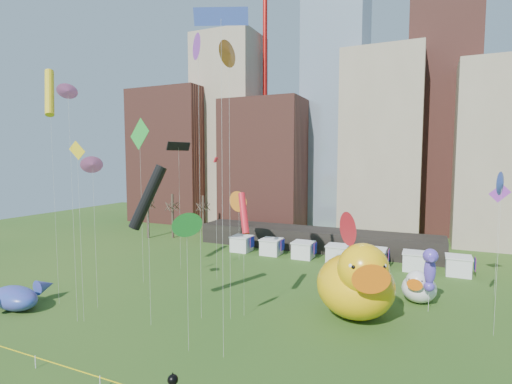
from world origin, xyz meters
The scene contains 27 objects.
skyline centered at (2.25, 61.06, 21.44)m, with size 101.00×23.00×68.00m.
crane_left centered at (-21.11, 64.00, 46.90)m, with size 23.00×1.00×76.00m.
pavilion centered at (-4.00, 42.00, 1.60)m, with size 38.00×6.00×3.20m, color black.
vendor_tents centered at (1.02, 36.00, 1.11)m, with size 33.24×2.80×2.40m.
bare_trees centered at (-30.17, 40.54, 4.01)m, with size 8.44×6.44×8.50m.
big_duck centered at (6.72, 17.60, 3.36)m, with size 9.63×10.52×7.33m.
small_duck centered at (11.75, 24.09, 1.61)m, with size 3.90×4.82×3.51m.
seahorse_green centered at (6.97, 19.49, 4.10)m, with size 1.54×1.83×5.78m.
seahorse_purple centered at (12.68, 21.91, 4.37)m, with size 1.48×1.80×6.07m.
whale_inflatable centered at (-23.52, 6.48, 1.15)m, with size 5.93×7.35×2.51m.
kite_0 centered at (-10.42, 22.13, 14.11)m, with size 1.05×1.96×14.60m.
kite_1 centered at (-15.74, 6.71, 19.92)m, with size 0.38×1.28×20.75m.
kite_2 centered at (-17.11, 24.20, 15.93)m, with size 1.40×3.62×16.55m.
kite_3 centered at (-17.73, 17.69, 17.01)m, with size 3.47×0.94×19.00m.
kite_4 centered at (-20.89, 8.97, 20.67)m, with size 2.62×2.46×23.06m.
kite_5 centered at (-0.87, 6.62, 23.85)m, with size 3.60×1.86×24.56m.
kite_6 centered at (-3.67, 12.94, 23.32)m, with size 0.40×2.23×24.48m.
kite_7 centered at (19.01, 29.45, 10.64)m, with size 1.99×0.33×11.89m.
kite_8 centered at (5.91, 17.92, 8.12)m, with size 1.83×2.81×9.63m.
kite_9 centered at (-16.53, 9.74, 13.82)m, with size 0.49×1.58×14.65m.
kite_10 centered at (-9.23, 8.73, 11.18)m, with size 3.24×2.63×13.97m.
kite_11 centered at (-3.74, 6.39, 9.59)m, with size 0.88×1.72×10.50m.
kite_12 centered at (-15.18, 6.91, 14.47)m, with size 1.63×0.27×15.96m.
kite_13 centered at (17.57, 18.74, 12.45)m, with size 0.82×1.86×13.42m.
kite_14 centered at (-12.01, 31.17, 8.40)m, with size 2.71×1.74×9.86m.
kite_15 centered at (-6.03, 11.79, 23.87)m, with size 1.69×1.70×24.99m.
kite_16 centered at (-2.76, 13.87, 9.53)m, with size 1.89×2.07×11.39m.
Camera 1 is at (12.34, -16.87, 14.46)m, focal length 27.00 mm.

